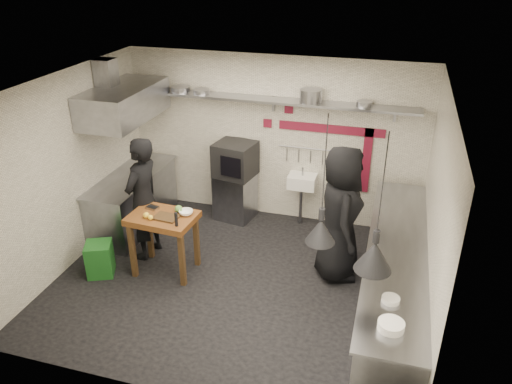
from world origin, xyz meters
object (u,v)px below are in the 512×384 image
(combi_oven, at_px, (235,159))
(green_bin, at_px, (100,259))
(prep_table, at_px, (165,243))
(chef_right, at_px, (340,214))
(chef_left, at_px, (143,199))
(oven_stand, at_px, (235,196))

(combi_oven, height_order, green_bin, combi_oven)
(prep_table, relative_size, chef_right, 0.47)
(prep_table, relative_size, chef_left, 0.48)
(oven_stand, bearing_deg, chef_right, -21.94)
(oven_stand, bearing_deg, prep_table, -94.16)
(prep_table, bearing_deg, chef_right, 17.99)
(oven_stand, height_order, chef_right, chef_right)
(green_bin, height_order, chef_left, chef_left)
(chef_left, bearing_deg, green_bin, -23.95)
(oven_stand, distance_m, combi_oven, 0.69)
(oven_stand, height_order, combi_oven, combi_oven)
(combi_oven, relative_size, prep_table, 0.68)
(chef_left, bearing_deg, oven_stand, 156.15)
(green_bin, height_order, prep_table, prep_table)
(oven_stand, height_order, prep_table, prep_table)
(chef_right, bearing_deg, green_bin, 90.87)
(combi_oven, xyz_separation_m, chef_right, (1.93, -1.22, -0.10))
(green_bin, xyz_separation_m, chef_right, (3.28, 0.95, 0.74))
(green_bin, distance_m, chef_right, 3.49)
(combi_oven, height_order, prep_table, combi_oven)
(oven_stand, distance_m, chef_right, 2.36)
(chef_right, bearing_deg, oven_stand, 42.61)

